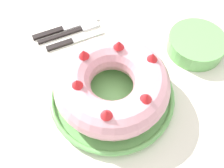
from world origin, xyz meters
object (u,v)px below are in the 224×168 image
Objects in this scene: cake_knife at (72,41)px; serving_dish at (112,96)px; side_bowl at (196,44)px; fork at (74,31)px; bundt_cake at (112,84)px; serving_knife at (62,29)px.

serving_dish is at bearing 2.04° from cake_knife.
serving_dish is 0.28m from side_bowl.
side_bowl reaches higher than fork.
side_bowl reaches higher than serving_dish.
cake_knife is at bearing -119.12° from side_bowl.
serving_dish is at bearing -1.51° from fork.
bundt_cake is at bearing -1.50° from fork.
serving_knife is 1.31× the size of side_bowl.
fork is (-0.25, -0.01, -0.01)m from serving_dish.
serving_dish is 0.22m from cake_knife.
serving_dish reaches higher than fork.
side_bowl is (0.17, 0.31, 0.02)m from cake_knife.
serving_knife and cake_knife have the same top height.
serving_dish is 1.77× the size of cake_knife.
bundt_cake is at bearing 2.04° from cake_knife.
fork is 1.20× the size of side_bowl.
cake_knife is at bearing -32.55° from fork.
serving_knife is 0.06m from cake_knife.
serving_dish reaches higher than cake_knife.
fork is at bearing 145.80° from cake_knife.
fork is at bearing 54.88° from serving_knife.
bundt_cake is 0.28m from serving_knife.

